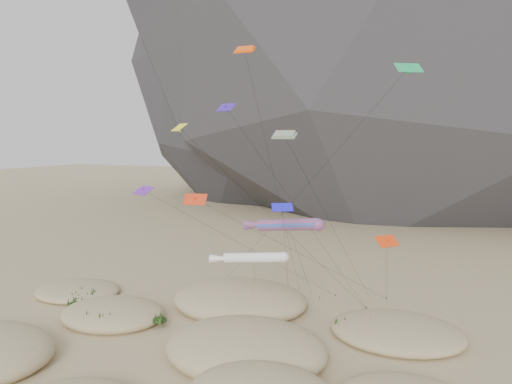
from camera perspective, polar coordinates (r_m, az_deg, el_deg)
ground at (r=45.44m, az=-8.14°, el=-19.63°), size 500.00×500.00×0.00m
dunes at (r=49.63m, az=-7.17°, el=-16.34°), size 53.09×37.56×4.10m
dune_grass at (r=48.49m, az=-7.66°, el=-16.83°), size 41.65×27.47×1.42m
kite_stakes at (r=65.03m, az=5.03°, el=-11.35°), size 21.73×6.84×0.30m
rainbow_tube_kite at (r=51.34m, az=3.31°, el=-3.76°), size 9.06×12.31×11.88m
white_tube_kite at (r=47.38m, az=-0.65°, el=-7.52°), size 10.42×17.10×9.28m
orange_parafoil at (r=57.26m, az=-1.20°, el=15.51°), size 5.00×9.10×29.90m
multi_parafoil at (r=48.14m, az=3.43°, el=6.21°), size 6.41×16.90×20.49m
delta_kites at (r=48.27m, az=0.25°, el=3.02°), size 27.81×21.69×26.57m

